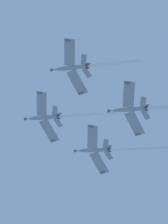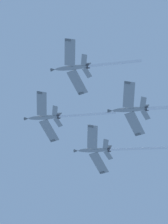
# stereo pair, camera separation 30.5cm
# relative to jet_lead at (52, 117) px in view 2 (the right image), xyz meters

# --- Properties ---
(jet_lead) EXTENTS (32.58, 20.13, 11.38)m
(jet_lead) POSITION_rel_jet_lead_xyz_m (0.00, 0.00, 0.00)
(jet_lead) COLOR gray
(jet_left_wing) EXTENTS (29.87, 20.13, 11.22)m
(jet_left_wing) POSITION_rel_jet_lead_xyz_m (-15.22, 15.84, -3.51)
(jet_left_wing) COLOR gray
(jet_right_wing) EXTENTS (32.36, 20.14, 12.16)m
(jet_right_wing) POSITION_rel_jet_lead_xyz_m (-13.98, -15.19, -4.33)
(jet_right_wing) COLOR gray
(jet_slot) EXTENTS (33.67, 20.13, 12.67)m
(jet_slot) POSITION_rel_jet_lead_xyz_m (-32.33, -1.44, -10.56)
(jet_slot) COLOR gray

